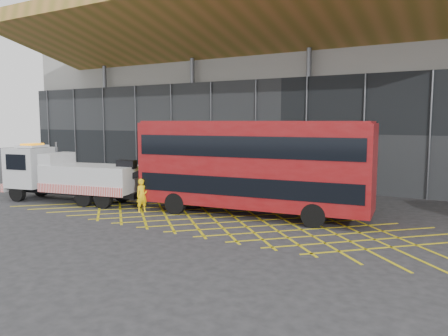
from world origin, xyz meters
The scene contains 6 objects.
ground_plane centered at (0.00, 0.00, 0.00)m, with size 120.00×120.00×0.00m, color #28282A.
road_markings centered at (4.00, 0.00, 0.01)m, with size 24.76×7.16×0.01m.
construction_building centered at (1.92, 18.40, 8.98)m, with size 55.00×23.97×18.00m.
recovery_truck centered at (-6.72, -0.76, 1.65)m, with size 10.29×4.01×3.57m.
bus_towed centered at (4.67, 1.46, 2.73)m, with size 12.31×4.26×4.91m.
worker centered at (-0.79, -0.78, 0.91)m, with size 0.66×0.44×1.82m, color yellow.
Camera 1 is at (14.89, -18.43, 4.94)m, focal length 35.00 mm.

